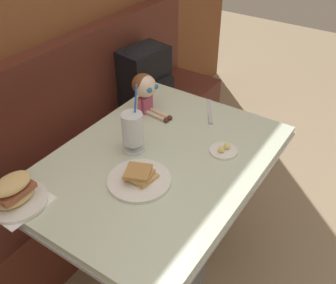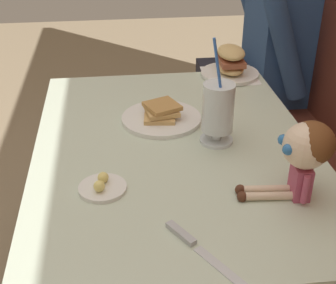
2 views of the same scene
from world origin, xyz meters
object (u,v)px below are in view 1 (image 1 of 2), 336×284
(milkshake_glass, at_px, (133,130))
(sandwich_plate, at_px, (15,194))
(butter_knife, at_px, (210,115))
(backpack, at_px, (145,75))
(butter_saucer, at_px, (223,150))
(seated_doll, at_px, (145,88))
(toast_plate, at_px, (139,179))

(milkshake_glass, distance_m, sandwich_plate, 0.52)
(butter_knife, bearing_deg, backpack, 63.82)
(butter_saucer, bearing_deg, sandwich_plate, 144.83)
(sandwich_plate, relative_size, seated_doll, 0.99)
(toast_plate, relative_size, butter_saucer, 2.08)
(toast_plate, distance_m, butter_knife, 0.57)
(toast_plate, bearing_deg, sandwich_plate, 138.50)
(toast_plate, xyz_separation_m, backpack, (0.88, 0.62, -0.10))
(butter_saucer, height_order, backpack, backpack)
(seated_doll, bearing_deg, backpack, 37.17)
(butter_knife, bearing_deg, seated_doll, 115.73)
(milkshake_glass, bearing_deg, backpack, 33.48)
(sandwich_plate, relative_size, butter_saucer, 1.83)
(milkshake_glass, bearing_deg, toast_plate, -136.14)
(milkshake_glass, distance_m, butter_knife, 0.45)
(sandwich_plate, bearing_deg, butter_saucer, -35.17)
(butter_saucer, bearing_deg, milkshake_glass, 121.28)
(backpack, bearing_deg, butter_saucer, -123.03)
(toast_plate, distance_m, sandwich_plate, 0.45)
(toast_plate, xyz_separation_m, butter_saucer, (0.35, -0.19, -0.01))
(milkshake_glass, relative_size, butter_knife, 1.50)
(sandwich_plate, xyz_separation_m, butter_knife, (0.91, -0.30, -0.04))
(seated_doll, bearing_deg, sandwich_plate, 179.01)
(sandwich_plate, distance_m, butter_knife, 0.96)
(butter_saucer, xyz_separation_m, seated_doll, (0.08, 0.47, 0.12))
(toast_plate, height_order, milkshake_glass, milkshake_glass)
(sandwich_plate, bearing_deg, backpack, 14.93)
(sandwich_plate, height_order, backpack, sandwich_plate)
(butter_knife, bearing_deg, milkshake_glass, 161.12)
(toast_plate, bearing_deg, butter_saucer, -27.92)
(toast_plate, relative_size, backpack, 0.62)
(sandwich_plate, xyz_separation_m, seated_doll, (0.77, -0.01, 0.08))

